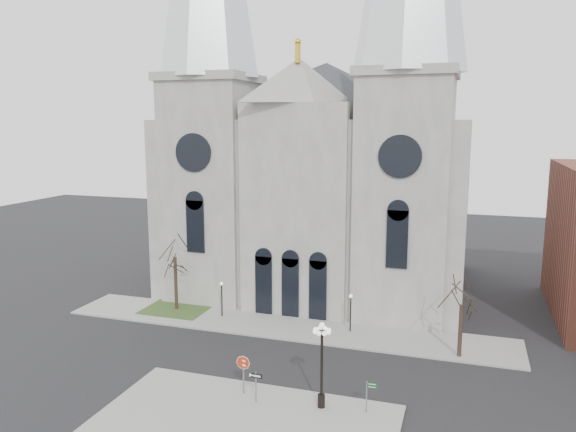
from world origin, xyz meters
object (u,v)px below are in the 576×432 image
(globe_lamp, at_px, (322,354))
(street_name_sign, at_px, (368,394))
(stop_sign, at_px, (243,367))
(one_way_sign, at_px, (256,382))

(globe_lamp, height_order, street_name_sign, globe_lamp)
(stop_sign, relative_size, globe_lamp, 0.47)
(stop_sign, height_order, globe_lamp, globe_lamp)
(street_name_sign, bearing_deg, globe_lamp, -178.88)
(globe_lamp, bearing_deg, street_name_sign, 4.29)
(street_name_sign, bearing_deg, stop_sign, 177.32)
(street_name_sign, bearing_deg, one_way_sign, -175.85)
(globe_lamp, relative_size, street_name_sign, 2.71)
(stop_sign, relative_size, street_name_sign, 1.28)
(one_way_sign, xyz_separation_m, street_name_sign, (7.02, 0.90, -0.17))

